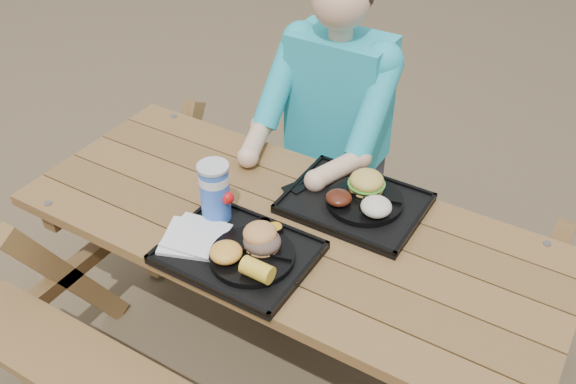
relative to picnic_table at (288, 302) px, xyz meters
The scene contains 18 objects.
ground 0.38m from the picnic_table, ahead, with size 60.00×60.00×0.00m, color #999999.
picnic_table is the anchor object (origin of this frame).
tray_near 0.44m from the picnic_table, 103.57° to the right, with size 0.45×0.35×0.02m, color black.
tray_far 0.45m from the picnic_table, 52.80° to the left, with size 0.45×0.35×0.02m, color black.
plate_near 0.46m from the picnic_table, 88.88° to the right, with size 0.26×0.26×0.02m, color black.
plate_far 0.49m from the picnic_table, 48.99° to the left, with size 0.26×0.26×0.02m, color black.
napkin_stack 0.51m from the picnic_table, 130.33° to the right, with size 0.18×0.18×0.02m, color white.
soda_cup 0.54m from the picnic_table, 151.91° to the right, with size 0.10×0.10×0.19m, color blue.
condiment_bbq 0.42m from the picnic_table, 120.29° to the right, with size 0.04×0.04×0.03m, color black.
condiment_mustard 0.42m from the picnic_table, 87.82° to the right, with size 0.05×0.05×0.03m, color orange.
sandwich 0.50m from the picnic_table, 85.31° to the right, with size 0.11×0.11×0.11m, color #D68D4B, non-canonical shape.
mac_cheese 0.52m from the picnic_table, 100.35° to the right, with size 0.10×0.10×0.05m, color #F6B140.
corn_cob 0.53m from the picnic_table, 75.99° to the right, with size 0.09×0.09×0.06m, color yellow, non-canonical shape.
cutlery_far 0.45m from the picnic_table, 98.29° to the left, with size 0.03×0.18×0.01m, color black.
burger 0.55m from the picnic_table, 57.62° to the left, with size 0.12×0.12×0.11m, color gold, non-canonical shape.
baked_beans 0.47m from the picnic_table, 50.99° to the left, with size 0.09×0.09×0.04m, color #4B1A0F.
potato_salad 0.53m from the picnic_table, 31.88° to the left, with size 0.10×0.10×0.06m, color #F1E4CC.
diner 0.69m from the picnic_table, 103.60° to the left, with size 0.48×0.84×1.28m, color #1A93B9, non-canonical shape.
Camera 1 is at (0.83, -1.37, 2.11)m, focal length 40.00 mm.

